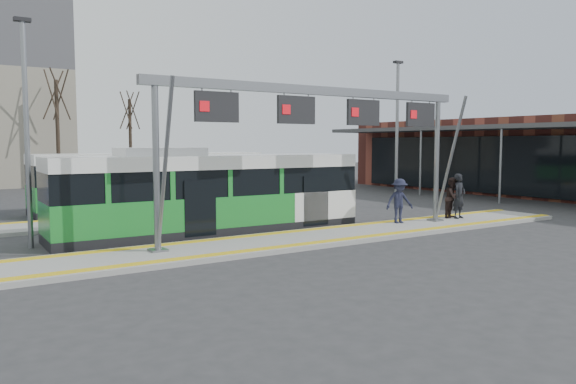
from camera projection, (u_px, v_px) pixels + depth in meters
name	position (u px, v px, depth m)	size (l,w,h in m)	color
ground	(335.00, 237.00, 20.10)	(120.00, 120.00, 0.00)	#2D2D30
platform_main	(336.00, 235.00, 20.09)	(22.00, 3.00, 0.15)	gray
platform_second	(151.00, 218.00, 24.57)	(20.00, 3.00, 0.15)	gray
tactile_main	(336.00, 233.00, 20.08)	(22.00, 2.65, 0.02)	gold
tactile_second	(142.00, 214.00, 25.52)	(20.00, 0.35, 0.02)	gold
gantry	(324.00, 117.00, 19.75)	(13.00, 1.68, 5.20)	slate
station_building	(571.00, 156.00, 35.13)	(11.50, 32.00, 5.00)	brown
hero_bus	(211.00, 194.00, 20.92)	(11.75, 2.77, 3.21)	black
bg_bus_green	(152.00, 182.00, 28.38)	(11.51, 2.71, 2.86)	black
passenger_a	(459.00, 196.00, 24.00)	(0.70, 0.46, 1.92)	black
passenger_b	(453.00, 198.00, 24.17)	(0.85, 0.66, 1.75)	black
passenger_c	(399.00, 201.00, 22.59)	(1.16, 0.67, 1.79)	#1C1E32
tree_left	(56.00, 95.00, 40.84)	(1.40, 1.40, 9.03)	#382B21
tree_mid	(130.00, 111.00, 49.49)	(1.40, 1.40, 8.19)	#382B21
lamp_west	(26.00, 127.00, 17.71)	(0.50, 0.25, 7.26)	slate
lamp_east	(397.00, 130.00, 28.95)	(0.50, 0.25, 7.55)	slate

